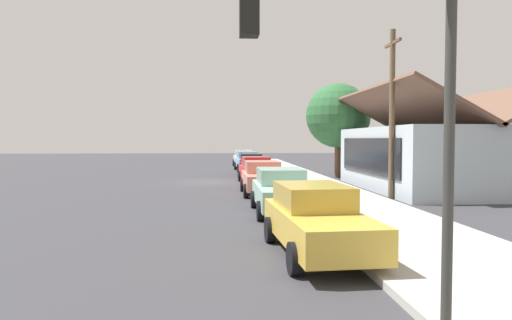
{
  "coord_description": "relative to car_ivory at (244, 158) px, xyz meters",
  "views": [
    {
      "loc": [
        29.41,
        0.65,
        2.67
      ],
      "look_at": [
        1.34,
        2.71,
        1.42
      ],
      "focal_mm": 33.07,
      "sensor_mm": 36.0,
      "label": 1
    }
  ],
  "objects": [
    {
      "name": "sidewalk_curb",
      "position": [
        16.1,
        2.77,
        -0.74
      ],
      "size": [
        60.0,
        4.2,
        0.16
      ],
      "primitive_type": "cube",
      "color": "#B2AFA8",
      "rests_on": "ground"
    },
    {
      "name": "utility_pole_wooden",
      "position": [
        25.06,
        5.37,
        3.11
      ],
      "size": [
        1.8,
        0.24,
        7.5
      ],
      "color": "brown",
      "rests_on": "ground"
    },
    {
      "name": "car_ivory",
      "position": [
        0.0,
        0.0,
        0.0
      ],
      "size": [
        4.73,
        2.15,
        1.59
      ],
      "rotation": [
        0.0,
        0.0,
        0.03
      ],
      "color": "silver",
      "rests_on": "ground"
    },
    {
      "name": "car_charcoal",
      "position": [
        11.15,
        0.0,
        -0.0
      ],
      "size": [
        4.66,
        2.12,
        1.59
      ],
      "rotation": [
        0.0,
        0.0,
        -0.04
      ],
      "color": "#2D3035",
      "rests_on": "ground"
    },
    {
      "name": "car_skyblue",
      "position": [
        5.76,
        0.02,
        -0.0
      ],
      "size": [
        4.71,
        2.22,
        1.59
      ],
      "rotation": [
        0.0,
        0.0,
        0.05
      ],
      "color": "#8CB7E0",
      "rests_on": "ground"
    },
    {
      "name": "shade_tree",
      "position": [
        13.5,
        5.85,
        3.45
      ],
      "size": [
        4.43,
        4.43,
        6.5
      ],
      "color": "brown",
      "rests_on": "ground"
    },
    {
      "name": "fire_hydrant_red",
      "position": [
        8.2,
        1.37,
        -0.32
      ],
      "size": [
        0.22,
        0.22,
        0.71
      ],
      "color": "red",
      "rests_on": "sidewalk_curb"
    },
    {
      "name": "ground_plane",
      "position": [
        16.1,
        -2.83,
        -0.82
      ],
      "size": [
        120.0,
        120.0,
        0.0
      ],
      "primitive_type": "plane",
      "color": "#38383D"
    },
    {
      "name": "traffic_light_main",
      "position": [
        39.59,
        -0.29,
        2.68
      ],
      "size": [
        0.37,
        2.79,
        5.2
      ],
      "color": "#383833",
      "rests_on": "ground"
    },
    {
      "name": "car_mustard",
      "position": [
        34.83,
        0.01,
        -0.0
      ],
      "size": [
        4.89,
        2.16,
        1.59
      ],
      "rotation": [
        0.0,
        0.0,
        0.06
      ],
      "color": "gold",
      "rests_on": "ground"
    },
    {
      "name": "car_coral",
      "position": [
        22.86,
        -0.18,
        -0.0
      ],
      "size": [
        4.52,
        2.08,
        1.59
      ],
      "rotation": [
        0.0,
        0.0,
        0.01
      ],
      "color": "#EA8C75",
      "rests_on": "ground"
    },
    {
      "name": "storefront_building",
      "position": [
        21.39,
        9.16,
        0.98
      ],
      "size": [
        12.06,
        7.64,
        5.36
      ],
      "color": "#ADBCC6",
      "rests_on": "ground"
    },
    {
      "name": "car_cherry",
      "position": [
        17.18,
        -0.07,
        0.0
      ],
      "size": [
        4.91,
        2.14,
        1.59
      ],
      "rotation": [
        0.0,
        0.0,
        0.04
      ],
      "color": "red",
      "rests_on": "ground"
    },
    {
      "name": "car_seafoam",
      "position": [
        28.73,
        -0.02,
        0.0
      ],
      "size": [
        4.75,
        2.04,
        1.59
      ],
      "rotation": [
        0.0,
        0.0,
        0.0
      ],
      "color": "#9ED1BC",
      "rests_on": "ground"
    }
  ]
}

